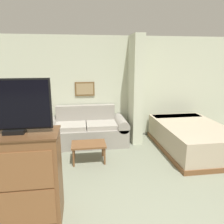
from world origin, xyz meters
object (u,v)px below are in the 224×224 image
(tv, at_px, (12,107))
(table_lamp, at_px, (36,112))
(tv_dresser, at_px, (20,178))
(bed, at_px, (191,137))
(coffee_table, at_px, (89,146))
(couch, at_px, (86,131))

(tv, bearing_deg, table_lamp, 95.37)
(tv_dresser, xyz_separation_m, tv, (0.00, 0.00, 0.92))
(tv, bearing_deg, tv_dresser, -90.00)
(table_lamp, xyz_separation_m, bed, (3.50, -0.64, -0.55))
(coffee_table, distance_m, tv, 2.14)
(coffee_table, relative_size, table_lamp, 1.67)
(coffee_table, height_order, bed, bed)
(couch, relative_size, tv, 2.22)
(couch, bearing_deg, table_lamp, -176.59)
(couch, distance_m, tv_dresser, 2.68)
(table_lamp, bearing_deg, coffee_table, -38.06)
(couch, relative_size, table_lamp, 4.84)
(coffee_table, bearing_deg, table_lamp, 141.94)
(table_lamp, distance_m, tv, 2.54)
(couch, height_order, tv, tv)
(tv_dresser, bearing_deg, bed, 28.82)
(table_lamp, bearing_deg, tv, -84.63)
(couch, height_order, coffee_table, couch)
(tv, xyz_separation_m, bed, (3.27, 1.80, -1.21))
(tv_dresser, bearing_deg, couch, 70.23)
(tv, height_order, bed, tv)
(coffee_table, xyz_separation_m, tv_dresser, (-0.92, -1.54, 0.26))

